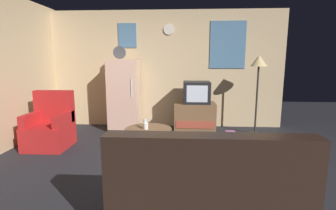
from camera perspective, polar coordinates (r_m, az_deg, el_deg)
ground_plane at (r=3.66m, az=-3.53°, el=-14.17°), size 12.00×12.00×0.00m
wall_with_art at (r=5.77m, az=-0.63°, el=7.95°), size 5.20×0.12×2.55m
fridge at (r=5.55m, az=-9.75°, el=2.23°), size 0.60×0.62×1.77m
tv_stand at (r=5.37m, az=5.94°, el=-2.77°), size 0.84×0.53×0.62m
crt_tv at (r=5.28m, az=6.35°, el=2.83°), size 0.54×0.51×0.44m
standing_lamp at (r=5.33m, az=19.53°, el=8.00°), size 0.32×0.32×1.59m
coffee_table at (r=4.00m, az=-4.37°, el=-8.46°), size 0.72×0.72×0.46m
wine_glass at (r=3.93m, az=-5.11°, el=-4.18°), size 0.05×0.05×0.15m
mug_ceramic_white at (r=3.91m, az=-4.99°, el=-4.71°), size 0.08×0.08×0.09m
armchair at (r=4.90m, az=-24.76°, el=-4.58°), size 0.68×0.68×0.96m
couch at (r=2.48m, az=8.58°, el=-18.66°), size 1.70×0.80×0.92m
book_stack at (r=5.37m, az=13.71°, el=-6.04°), size 0.20×0.18×0.06m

